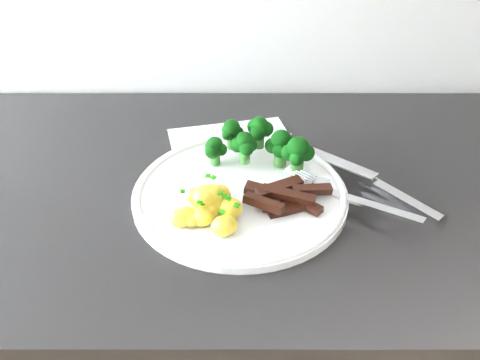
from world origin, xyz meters
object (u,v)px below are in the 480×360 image
object	(u,v)px
plate	(240,192)
potatoes	(209,207)
broccoli	(264,143)
beef_strips	(286,197)
knife	(382,188)
recipe_paper	(242,166)
fork	(354,197)

from	to	relation	value
plate	potatoes	bearing A→B (deg)	-124.53
broccoli	beef_strips	distance (m)	0.11
knife	beef_strips	bearing A→B (deg)	-165.03
recipe_paper	knife	world-z (taller)	knife
fork	recipe_paper	bearing A→B (deg)	145.91
knife	potatoes	bearing A→B (deg)	-164.57
potatoes	beef_strips	distance (m)	0.11
fork	broccoli	bearing A→B (deg)	141.50
potatoes	knife	bearing A→B (deg)	15.43
broccoli	knife	xyz separation A→B (m)	(0.17, -0.06, -0.04)
beef_strips	knife	xyz separation A→B (m)	(0.14, 0.04, -0.01)
potatoes	beef_strips	xyz separation A→B (m)	(0.10, 0.03, -0.01)
potatoes	plate	bearing A→B (deg)	55.47
potatoes	knife	distance (m)	0.26
recipe_paper	knife	bearing A→B (deg)	-18.61
broccoli	plate	bearing A→B (deg)	-117.74
plate	fork	world-z (taller)	fork
broccoli	potatoes	world-z (taller)	broccoli
fork	knife	xyz separation A→B (m)	(0.05, 0.04, -0.01)
recipe_paper	potatoes	world-z (taller)	potatoes
plate	knife	bearing A→B (deg)	2.60
recipe_paper	fork	world-z (taller)	fork
plate	potatoes	xyz separation A→B (m)	(-0.04, -0.06, 0.02)
beef_strips	potatoes	bearing A→B (deg)	-163.94
potatoes	knife	size ratio (longest dim) A/B	0.49
recipe_paper	plate	bearing A→B (deg)	-92.80
recipe_paper	plate	size ratio (longest dim) A/B	1.06
knife	plate	bearing A→B (deg)	-177.40
recipe_paper	potatoes	bearing A→B (deg)	-107.96
fork	knife	size ratio (longest dim) A/B	0.92
plate	knife	distance (m)	0.21
beef_strips	fork	world-z (taller)	beef_strips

